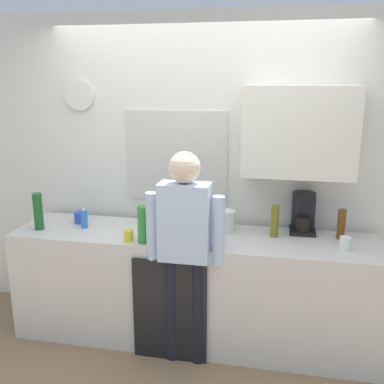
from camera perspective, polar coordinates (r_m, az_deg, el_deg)
The scene contains 18 objects.
ground_plane at distance 3.62m, azimuth -0.86°, elevation -20.60°, with size 8.00×8.00×0.00m, color #8C6D4C.
kitchen_counter at distance 3.64m, azimuth 0.16°, elevation -12.17°, with size 2.87×0.64×0.89m, color beige.
dishwasher_panel at distance 3.40m, azimuth -2.91°, elevation -15.13°, with size 0.56×0.02×0.80m, color black.
back_wall_assembly at distance 3.70m, azimuth 2.86°, elevation 3.19°, with size 4.47×0.42×2.60m.
coffee_maker at distance 3.60m, azimuth 14.16°, elevation -2.77°, with size 0.20×0.20×0.33m.
bottle_olive_oil at distance 3.45m, azimuth 10.61°, elevation -3.73°, with size 0.06×0.06×0.25m, color olive.
bottle_clear_soda at distance 3.29m, azimuth -6.26°, elevation -4.18°, with size 0.09×0.09×0.28m, color #2D8C33.
bottle_green_wine at distance 3.76m, azimuth -19.24°, elevation -2.38°, with size 0.07×0.07×0.30m, color #195923.
bottle_amber_beer at distance 3.55m, azimuth 18.72°, elevation -3.93°, with size 0.06×0.06×0.23m, color brown.
bottle_dark_sauce at distance 3.55m, azimuth -0.18°, elevation -3.52°, with size 0.06×0.06×0.18m, color black.
cup_yellow_cup at distance 3.36m, azimuth -8.20°, elevation -5.59°, with size 0.07×0.07×0.09m, color yellow.
cup_blue_mug at distance 3.84m, azimuth -14.34°, elevation -3.19°, with size 0.08×0.08×0.10m, color #3351B2.
cup_white_mug at distance 3.35m, azimuth 19.15°, elevation -6.27°, with size 0.08×0.08×0.10m, color white.
mixing_bowl at distance 3.44m, azimuth -3.49°, elevation -5.05°, with size 0.22×0.22×0.08m, color #4C72A5.
potted_plant at distance 3.24m, azimuth -0.10°, elevation -4.55°, with size 0.15×0.15×0.23m.
dish_soap at distance 3.71m, azimuth -13.74°, elevation -3.34°, with size 0.06×0.06×0.18m.
storage_canister at distance 3.53m, azimuth 4.45°, elevation -3.74°, with size 0.14×0.14×0.17m, color silver.
person_at_sink at distance 3.17m, azimuth -0.92°, elevation -6.46°, with size 0.57×0.22×1.60m.
Camera 1 is at (0.65, -2.89, 2.09)m, focal length 41.33 mm.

